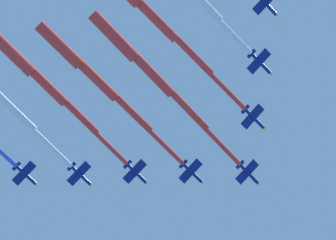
{
  "coord_description": "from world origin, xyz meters",
  "views": [
    {
      "loc": [
        54.95,
        58.16,
        -80.58
      ],
      "look_at": [
        0.0,
        0.0,
        162.08
      ],
      "focal_mm": 90.0,
      "sensor_mm": 36.0,
      "label": 1
    }
  ],
  "objects_px": {
    "jet_lead": "(149,72)",
    "jet_port_inner": "(94,78)",
    "jet_starboard_inner": "(153,17)",
    "jet_port_mid": "(46,85)"
  },
  "relations": [
    {
      "from": "jet_port_mid",
      "to": "jet_port_inner",
      "type": "bearing_deg",
      "value": 127.39
    },
    {
      "from": "jet_lead",
      "to": "jet_port_inner",
      "type": "relative_size",
      "value": 1.04
    },
    {
      "from": "jet_port_inner",
      "to": "jet_starboard_inner",
      "type": "xyz_separation_m",
      "value": [
        -0.24,
        25.51,
        -0.12
      ]
    },
    {
      "from": "jet_port_inner",
      "to": "jet_starboard_inner",
      "type": "bearing_deg",
      "value": 90.54
    },
    {
      "from": "jet_lead",
      "to": "jet_port_mid",
      "type": "distance_m",
      "value": 31.84
    },
    {
      "from": "jet_starboard_inner",
      "to": "jet_lead",
      "type": "bearing_deg",
      "value": -129.08
    },
    {
      "from": "jet_lead",
      "to": "jet_starboard_inner",
      "type": "height_order",
      "value": "jet_starboard_inner"
    },
    {
      "from": "jet_starboard_inner",
      "to": "jet_port_inner",
      "type": "bearing_deg",
      "value": -89.46
    },
    {
      "from": "jet_port_inner",
      "to": "jet_port_mid",
      "type": "xyz_separation_m",
      "value": [
        9.12,
        -11.93,
        0.9
      ]
    },
    {
      "from": "jet_lead",
      "to": "jet_port_mid",
      "type": "bearing_deg",
      "value": -52.26
    }
  ]
}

